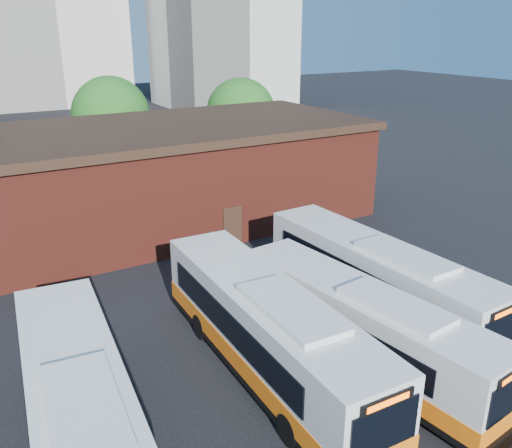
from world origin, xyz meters
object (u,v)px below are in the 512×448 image
bus_west (83,428)px  bus_midwest (267,334)px  bus_east (376,281)px  transit_worker (390,378)px  bus_mideast (362,330)px

bus_west → bus_midwest: bearing=17.3°
bus_midwest → bus_east: bearing=13.7°
bus_west → transit_worker: (9.80, -2.06, -0.64)m
bus_east → bus_midwest: bearing=-170.7°
bus_west → transit_worker: 10.04m
bus_east → transit_worker: (-3.77, -4.93, -0.63)m
bus_west → bus_east: (13.57, 2.87, -0.00)m
bus_mideast → transit_worker: size_ratio=6.41×
bus_mideast → transit_worker: 2.38m
bus_mideast → transit_worker: bus_mideast is taller
bus_mideast → bus_midwest: bearing=152.0°
bus_mideast → bus_east: 4.16m
bus_midwest → bus_east: (6.53, 1.38, -0.05)m
bus_west → transit_worker: bus_west is taller
bus_midwest → bus_mideast: (3.37, -1.32, -0.14)m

